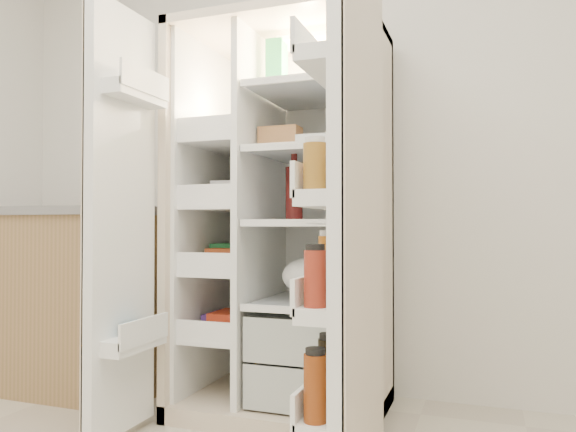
% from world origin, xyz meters
% --- Properties ---
extents(wall_back, '(4.00, 0.02, 2.70)m').
position_xyz_m(wall_back, '(0.00, 2.00, 1.35)').
color(wall_back, white).
rests_on(wall_back, floor).
extents(refrigerator, '(0.92, 0.70, 1.80)m').
position_xyz_m(refrigerator, '(-0.15, 1.65, 0.74)').
color(refrigerator, beige).
rests_on(refrigerator, floor).
extents(freezer_door, '(0.15, 0.40, 1.72)m').
position_xyz_m(freezer_door, '(-0.66, 1.05, 0.89)').
color(freezer_door, white).
rests_on(freezer_door, floor).
extents(fridge_door, '(0.17, 0.58, 1.72)m').
position_xyz_m(fridge_door, '(0.32, 0.96, 0.87)').
color(fridge_door, white).
rests_on(fridge_door, floor).
extents(kitchen_counter, '(1.33, 0.71, 0.96)m').
position_xyz_m(kitchen_counter, '(-1.48, 1.62, 0.48)').
color(kitchen_counter, '#A17950').
rests_on(kitchen_counter, floor).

